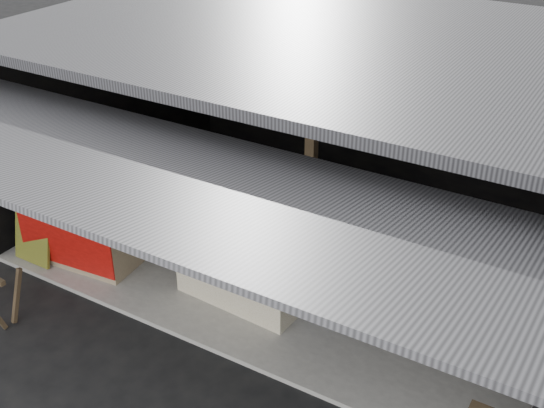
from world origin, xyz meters
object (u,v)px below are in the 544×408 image
Objects in this scene: neighbor_stall at (82,229)px; water_barrel at (318,286)px; white_crate at (288,220)px; plastic_chair at (469,258)px; banana_table at (249,263)px.

neighbor_stall is 3.16× the size of water_barrel.
white_crate is 1.13× the size of plastic_chair.
plastic_chair reaches higher than water_barrel.
white_crate is 2.32m from plastic_chair.
plastic_chair is (2.30, 0.31, 0.03)m from white_crate.
plastic_chair is (2.29, 1.28, 0.13)m from banana_table.
neighbor_stall is at bearing -164.47° from banana_table.
water_barrel is at bearing 8.41° from neighbor_stall.
water_barrel is 1.83m from plastic_chair.
neighbor_stall reaches higher than white_crate.
neighbor_stall is (-2.27, -0.49, 0.01)m from banana_table.
plastic_chair reaches higher than banana_table.
white_crate is 2.70m from neighbor_stall.
banana_table is at bearing -89.10° from white_crate.
banana_table is 0.98m from white_crate.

